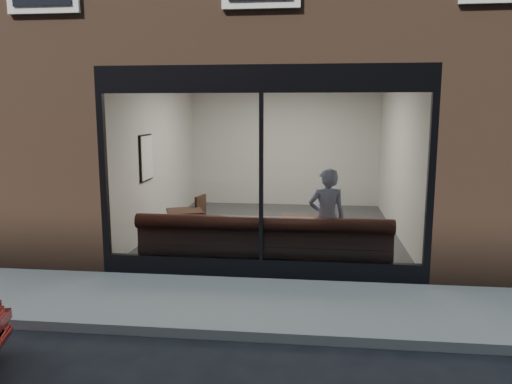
# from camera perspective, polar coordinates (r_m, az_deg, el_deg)

# --- Properties ---
(ground) EXTENTS (120.00, 120.00, 0.00)m
(ground) POSITION_cam_1_polar(r_m,az_deg,el_deg) (5.91, -1.58, -16.30)
(ground) COLOR black
(ground) RESTS_ON ground
(sidewalk_near) EXTENTS (40.00, 2.00, 0.01)m
(sidewalk_near) POSITION_cam_1_polar(r_m,az_deg,el_deg) (6.82, -0.36, -12.62)
(sidewalk_near) COLOR gray
(sidewalk_near) RESTS_ON ground
(kerb_near) EXTENTS (40.00, 0.10, 0.12)m
(kerb_near) POSITION_cam_1_polar(r_m,az_deg,el_deg) (5.84, -1.65, -15.98)
(kerb_near) COLOR gray
(kerb_near) RESTS_ON ground
(host_building_pier_left) EXTENTS (2.50, 12.00, 3.20)m
(host_building_pier_left) POSITION_cam_1_polar(r_m,az_deg,el_deg) (14.05, -12.24, 5.32)
(host_building_pier_left) COLOR brown
(host_building_pier_left) RESTS_ON ground
(host_building_pier_right) EXTENTS (2.50, 12.00, 3.20)m
(host_building_pier_right) POSITION_cam_1_polar(r_m,az_deg,el_deg) (13.63, 19.28, 4.89)
(host_building_pier_right) COLOR brown
(host_building_pier_right) RESTS_ON ground
(host_building_backfill) EXTENTS (5.00, 6.00, 3.20)m
(host_building_backfill) POSITION_cam_1_polar(r_m,az_deg,el_deg) (16.32, 3.90, 6.07)
(host_building_backfill) COLOR brown
(host_building_backfill) RESTS_ON ground
(cafe_floor) EXTENTS (6.00, 6.00, 0.00)m
(cafe_floor) POSITION_cam_1_polar(r_m,az_deg,el_deg) (10.61, 2.26, -4.42)
(cafe_floor) COLOR #2D2D30
(cafe_floor) RESTS_ON ground
(cafe_ceiling) EXTENTS (6.00, 6.00, 0.00)m
(cafe_ceiling) POSITION_cam_1_polar(r_m,az_deg,el_deg) (10.32, 2.38, 12.93)
(cafe_ceiling) COLOR white
(cafe_ceiling) RESTS_ON host_building_upper
(cafe_wall_back) EXTENTS (5.00, 0.00, 5.00)m
(cafe_wall_back) POSITION_cam_1_polar(r_m,az_deg,el_deg) (13.32, 3.28, 5.30)
(cafe_wall_back) COLOR silver
(cafe_wall_back) RESTS_ON ground
(cafe_wall_left) EXTENTS (0.00, 6.00, 6.00)m
(cafe_wall_left) POSITION_cam_1_polar(r_m,az_deg,el_deg) (10.82, -10.99, 4.17)
(cafe_wall_left) COLOR silver
(cafe_wall_left) RESTS_ON ground
(cafe_wall_right) EXTENTS (0.00, 6.00, 6.00)m
(cafe_wall_right) POSITION_cam_1_polar(r_m,az_deg,el_deg) (10.46, 16.08, 3.80)
(cafe_wall_right) COLOR silver
(cafe_wall_right) RESTS_ON ground
(storefront_kick) EXTENTS (5.00, 0.10, 0.30)m
(storefront_kick) POSITION_cam_1_polar(r_m,az_deg,el_deg) (7.75, 0.59, -8.72)
(storefront_kick) COLOR black
(storefront_kick) RESTS_ON ground
(storefront_header) EXTENTS (5.00, 0.10, 0.40)m
(storefront_header) POSITION_cam_1_polar(r_m,az_deg,el_deg) (7.37, 0.63, 12.82)
(storefront_header) COLOR black
(storefront_header) RESTS_ON host_building_upper
(storefront_mullion) EXTENTS (0.06, 0.10, 2.50)m
(storefront_mullion) POSITION_cam_1_polar(r_m,az_deg,el_deg) (7.43, 0.61, 1.59)
(storefront_mullion) COLOR black
(storefront_mullion) RESTS_ON storefront_kick
(storefront_glass) EXTENTS (4.80, 0.00, 4.80)m
(storefront_glass) POSITION_cam_1_polar(r_m,az_deg,el_deg) (7.40, 0.58, 1.56)
(storefront_glass) COLOR white
(storefront_glass) RESTS_ON storefront_kick
(banquette) EXTENTS (4.00, 0.55, 0.45)m
(banquette) POSITION_cam_1_polar(r_m,az_deg,el_deg) (8.10, 0.89, -7.34)
(banquette) COLOR #361913
(banquette) RESTS_ON cafe_floor
(person) EXTENTS (0.65, 0.48, 1.65)m
(person) POSITION_cam_1_polar(r_m,az_deg,el_deg) (8.14, 8.09, -3.01)
(person) COLOR #97A5CD
(person) RESTS_ON cafe_floor
(cafe_table_left) EXTENTS (0.80, 0.80, 0.04)m
(cafe_table_left) POSITION_cam_1_polar(r_m,az_deg,el_deg) (9.11, -8.17, -2.20)
(cafe_table_left) COLOR black
(cafe_table_left) RESTS_ON cafe_floor
(cafe_table_right) EXTENTS (0.76, 0.76, 0.04)m
(cafe_table_right) POSITION_cam_1_polar(r_m,az_deg,el_deg) (8.47, 4.71, -3.02)
(cafe_table_right) COLOR black
(cafe_table_right) RESTS_ON cafe_floor
(cafe_chair_left) EXTENTS (0.50, 0.50, 0.04)m
(cafe_chair_left) POSITION_cam_1_polar(r_m,az_deg,el_deg) (9.73, -7.31, -4.45)
(cafe_chair_left) COLOR black
(cafe_chair_left) RESTS_ON cafe_floor
(cafe_chair_right) EXTENTS (0.45, 0.45, 0.04)m
(cafe_chair_right) POSITION_cam_1_polar(r_m,az_deg,el_deg) (9.56, 6.88, -4.69)
(cafe_chair_right) COLOR black
(cafe_chair_right) RESTS_ON cafe_floor
(wall_poster) EXTENTS (0.02, 0.63, 0.84)m
(wall_poster) POSITION_cam_1_polar(r_m,az_deg,el_deg) (9.93, -12.37, 3.85)
(wall_poster) COLOR white
(wall_poster) RESTS_ON cafe_wall_left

